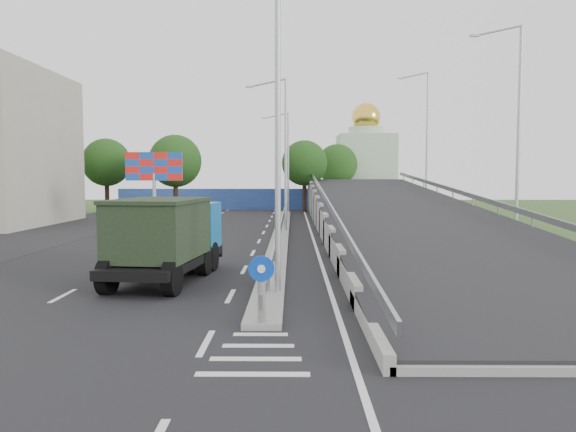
{
  "coord_description": "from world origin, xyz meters",
  "views": [
    {
      "loc": [
        0.77,
        -11.44,
        3.8
      ],
      "look_at": [
        0.57,
        11.17,
        2.2
      ],
      "focal_mm": 35.0,
      "sensor_mm": 36.0,
      "label": 1
    }
  ],
  "objects_px": {
    "lamp_post_mid": "(283,146)",
    "lamp_post_far": "(286,157)",
    "billboard": "(154,171)",
    "sign_bollard": "(262,289)",
    "lamp_post_near": "(272,111)",
    "dump_truck": "(167,235)",
    "church": "(366,164)"
  },
  "relations": [
    {
      "from": "lamp_post_mid",
      "to": "lamp_post_far",
      "type": "bearing_deg",
      "value": 90.0
    },
    {
      "from": "lamp_post_mid",
      "to": "billboard",
      "type": "relative_size",
      "value": 1.83
    },
    {
      "from": "sign_bollard",
      "to": "billboard",
      "type": "height_order",
      "value": "billboard"
    },
    {
      "from": "lamp_post_near",
      "to": "dump_truck",
      "type": "bearing_deg",
      "value": 144.09
    },
    {
      "from": "sign_bollard",
      "to": "lamp_post_far",
      "type": "distance_m",
      "value": 44.08
    },
    {
      "from": "church",
      "to": "billboard",
      "type": "height_order",
      "value": "church"
    },
    {
      "from": "sign_bollard",
      "to": "lamp_post_mid",
      "type": "distance_m",
      "value": 24.3
    },
    {
      "from": "lamp_post_far",
      "to": "billboard",
      "type": "xyz_separation_m",
      "value": [
        -9.11,
        -18.0,
        -1.62
      ]
    },
    {
      "from": "dump_truck",
      "to": "billboard",
      "type": "bearing_deg",
      "value": 111.76
    },
    {
      "from": "dump_truck",
      "to": "lamp_post_mid",
      "type": "bearing_deg",
      "value": 83.74
    },
    {
      "from": "lamp_post_far",
      "to": "billboard",
      "type": "height_order",
      "value": "lamp_post_far"
    },
    {
      "from": "sign_bollard",
      "to": "lamp_post_near",
      "type": "xyz_separation_m",
      "value": [
        0.11,
        3.83,
        4.77
      ]
    },
    {
      "from": "lamp_post_near",
      "to": "church",
      "type": "relative_size",
      "value": 0.73
    },
    {
      "from": "billboard",
      "to": "lamp_post_mid",
      "type": "bearing_deg",
      "value": -12.38
    },
    {
      "from": "church",
      "to": "sign_bollard",
      "type": "bearing_deg",
      "value": -99.81
    },
    {
      "from": "lamp_post_near",
      "to": "lamp_post_mid",
      "type": "xyz_separation_m",
      "value": [
        0.0,
        20.0,
        0.0
      ]
    },
    {
      "from": "lamp_post_far",
      "to": "church",
      "type": "height_order",
      "value": "church"
    },
    {
      "from": "sign_bollard",
      "to": "dump_truck",
      "type": "bearing_deg",
      "value": 119.77
    },
    {
      "from": "church",
      "to": "billboard",
      "type": "distance_m",
      "value": 37.23
    },
    {
      "from": "lamp_post_far",
      "to": "billboard",
      "type": "relative_size",
      "value": 1.83
    },
    {
      "from": "sign_bollard",
      "to": "lamp_post_far",
      "type": "relative_size",
      "value": 0.17
    },
    {
      "from": "lamp_post_near",
      "to": "church",
      "type": "xyz_separation_m",
      "value": [
        9.89,
        54.0,
        -0.5
      ]
    },
    {
      "from": "lamp_post_far",
      "to": "dump_truck",
      "type": "height_order",
      "value": "lamp_post_far"
    },
    {
      "from": "sign_bollard",
      "to": "lamp_post_mid",
      "type": "xyz_separation_m",
      "value": [
        0.11,
        23.83,
        4.77
      ]
    },
    {
      "from": "dump_truck",
      "to": "church",
      "type": "bearing_deg",
      "value": 81.5
    },
    {
      "from": "lamp_post_far",
      "to": "billboard",
      "type": "distance_m",
      "value": 20.24
    },
    {
      "from": "sign_bollard",
      "to": "lamp_post_far",
      "type": "bearing_deg",
      "value": 89.86
    },
    {
      "from": "lamp_post_far",
      "to": "church",
      "type": "relative_size",
      "value": 0.73
    },
    {
      "from": "lamp_post_near",
      "to": "lamp_post_far",
      "type": "bearing_deg",
      "value": 90.0
    },
    {
      "from": "lamp_post_near",
      "to": "lamp_post_far",
      "type": "height_order",
      "value": "same"
    },
    {
      "from": "sign_bollard",
      "to": "lamp_post_mid",
      "type": "bearing_deg",
      "value": 89.74
    },
    {
      "from": "sign_bollard",
      "to": "dump_truck",
      "type": "relative_size",
      "value": 0.24
    }
  ]
}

